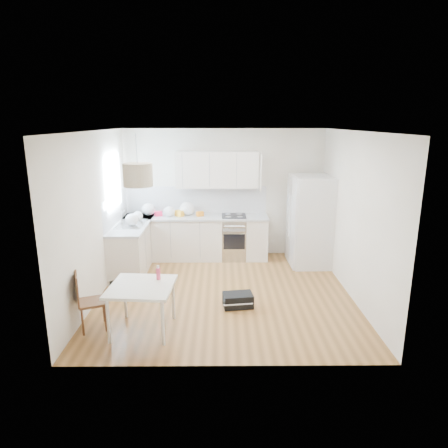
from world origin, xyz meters
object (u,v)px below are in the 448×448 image
(dining_table, at_px, (142,290))
(dining_chair, at_px, (92,301))
(refrigerator, at_px, (310,221))
(gym_bag, at_px, (238,300))

(dining_table, xyz_separation_m, dining_chair, (-0.71, 0.06, -0.18))
(refrigerator, bearing_deg, gym_bag, -129.77)
(refrigerator, height_order, dining_chair, refrigerator)
(dining_table, relative_size, gym_bag, 1.99)
(refrigerator, relative_size, dining_chair, 2.14)
(dining_chair, bearing_deg, dining_table, -25.94)
(gym_bag, bearing_deg, refrigerator, 43.95)
(dining_table, bearing_deg, dining_chair, 179.22)
(gym_bag, bearing_deg, dining_chair, -169.90)
(refrigerator, distance_m, dining_chair, 4.47)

